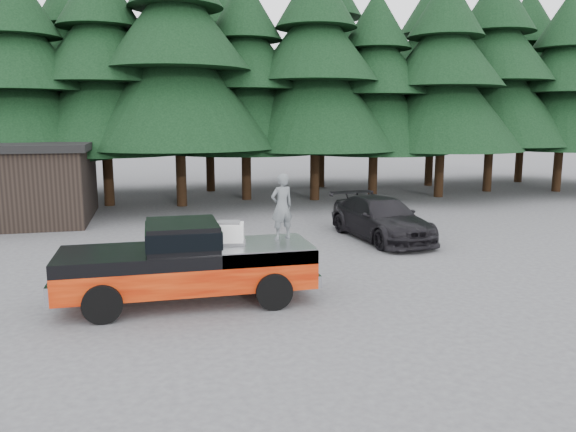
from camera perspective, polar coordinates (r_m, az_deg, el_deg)
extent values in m
plane|color=#454547|center=(14.34, -3.45, -7.48)|extent=(120.00, 120.00, 0.00)
cube|color=black|center=(13.20, -10.70, -1.87)|extent=(1.66, 1.90, 0.59)
cube|color=white|center=(13.43, -5.99, -1.82)|extent=(0.78, 0.69, 0.47)
imported|color=#575D5F|center=(13.78, -0.63, 0.98)|extent=(0.68, 0.54, 1.63)
imported|color=black|center=(20.35, 9.44, -0.24)|extent=(2.65, 5.37, 1.50)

